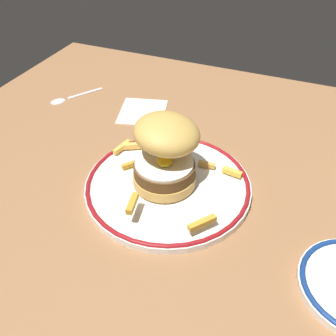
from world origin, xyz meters
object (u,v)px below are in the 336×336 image
dinner_plate (168,185)px  spoon (64,98)px  napkin (143,111)px  burger (166,151)px

dinner_plate → spoon: bearing=151.0°
spoon → napkin: (19.69, 2.12, -0.16)cm
burger → napkin: 26.14cm
dinner_plate → spoon: (-34.80, 19.26, -0.48)cm
spoon → napkin: size_ratio=1.07×
burger → dinner_plate: bearing=-47.4°
dinner_plate → burger: 6.71cm
napkin → spoon: bearing=-173.8°
dinner_plate → spoon: dinner_plate is taller
burger → napkin: bearing=124.9°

